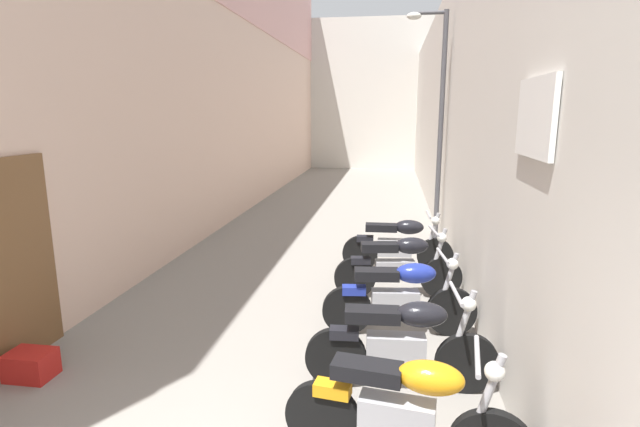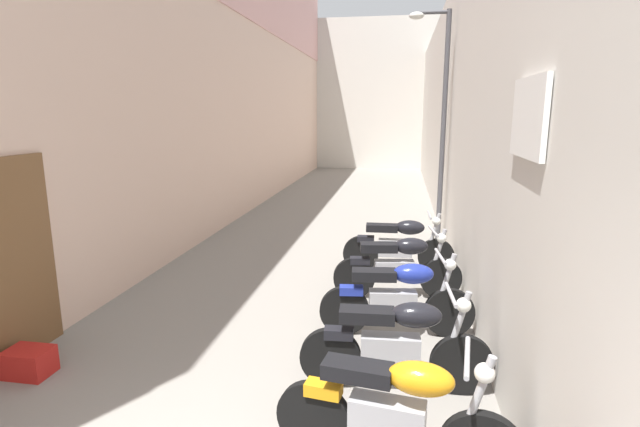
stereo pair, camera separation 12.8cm
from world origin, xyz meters
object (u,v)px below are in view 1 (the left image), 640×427
at_px(plastic_crate, 31,365).
at_px(street_lamp, 437,111).
at_px(motorcycle_fifth, 399,264).
at_px(motorcycle_fourth, 400,295).
at_px(motorcycle_sixth, 398,243).
at_px(motorcycle_third, 402,341).
at_px(motorcycle_second, 405,408).

relative_size(plastic_crate, street_lamp, 0.10).
distance_m(motorcycle_fifth, plastic_crate, 4.62).
bearing_deg(motorcycle_fourth, street_lamp, 80.94).
bearing_deg(motorcycle_sixth, motorcycle_third, -90.00).
height_order(motorcycle_sixth, plastic_crate, motorcycle_sixth).
relative_size(motorcycle_fourth, street_lamp, 0.41).
relative_size(motorcycle_second, motorcycle_sixth, 1.00).
bearing_deg(motorcycle_fourth, motorcycle_sixth, 90.00).
bearing_deg(plastic_crate, motorcycle_sixth, 46.57).
bearing_deg(motorcycle_fifth, motorcycle_sixth, 90.00).
height_order(motorcycle_third, motorcycle_sixth, same).
bearing_deg(motorcycle_second, motorcycle_sixth, 90.00).
bearing_deg(motorcycle_sixth, motorcycle_second, -90.00).
xyz_separation_m(motorcycle_fourth, plastic_crate, (-3.70, -1.54, -0.36)).
relative_size(motorcycle_fourth, plastic_crate, 4.20).
bearing_deg(plastic_crate, motorcycle_fifth, 36.53).
relative_size(motorcycle_third, street_lamp, 0.41).
xyz_separation_m(motorcycle_third, plastic_crate, (-3.70, -0.35, -0.36)).
xyz_separation_m(motorcycle_third, motorcycle_fifth, (-0.00, 2.39, 0.00)).
bearing_deg(plastic_crate, motorcycle_third, 5.43).
bearing_deg(motorcycle_third, motorcycle_fourth, 90.00).
bearing_deg(motorcycle_fifth, motorcycle_second, -90.00).
bearing_deg(motorcycle_sixth, plastic_crate, -133.43).
bearing_deg(motorcycle_third, street_lamp, 82.85).
relative_size(motorcycle_fifth, plastic_crate, 4.19).
bearing_deg(motorcycle_second, street_lamp, 84.00).
bearing_deg(motorcycle_third, motorcycle_sixth, 90.00).
xyz_separation_m(plastic_crate, street_lamp, (4.40, 5.91, 2.53)).
xyz_separation_m(motorcycle_fourth, motorcycle_fifth, (-0.00, 1.21, 0.00)).
distance_m(motorcycle_second, motorcycle_fifth, 3.47).
bearing_deg(motorcycle_sixth, motorcycle_fifth, -90.00).
distance_m(motorcycle_fourth, street_lamp, 4.93).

